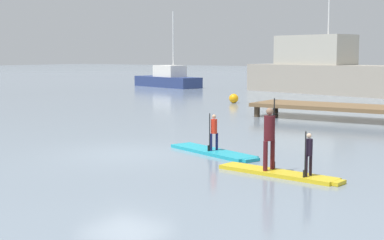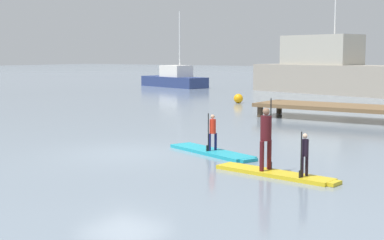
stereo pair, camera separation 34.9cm
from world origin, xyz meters
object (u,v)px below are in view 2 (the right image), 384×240
Objects in this scene: paddler_adult at (266,135)px; paddleboard_far at (276,174)px; motor_boat_small_navy at (174,79)px; paddler_child_solo at (212,130)px; paddleboard_near at (212,152)px; mooring_buoy_mid at (238,98)px; fishing_boat_white_large at (334,72)px; paddler_child_front at (304,153)px.

paddleboard_far is at bearing -8.25° from paddler_adult.
paddler_adult is 39.35m from motor_boat_small_navy.
motor_boat_small_navy is at bearing 128.19° from paddler_child_solo.
paddleboard_near is 6.06× the size of mooring_buoy_mid.
paddler_child_solo is 0.08× the size of fishing_boat_white_large.
paddler_child_solo is at bearing 147.50° from paddler_adult.
motor_boat_small_navy is at bearing 130.05° from paddleboard_far.
paddler_child_solo is 3.59m from paddleboard_far.
motor_boat_small_navy is at bearing 129.75° from paddler_adult.
fishing_boat_white_large is at bearing 103.42° from paddleboard_near.
paddler_child_solo reaches higher than paddler_child_front.
motor_boat_small_navy is (-26.28, 30.41, 0.06)m from paddler_child_front.
paddler_adult is at bearing -32.50° from paddler_child_solo.
mooring_buoy_mid is at bearing 117.43° from paddleboard_near.
motor_boat_small_navy is (-25.16, 30.25, -0.27)m from paddler_adult.
fishing_boat_white_large reaches higher than paddleboard_far.
paddleboard_far is at bearing -49.95° from motor_boat_small_navy.
paddler_adult is at bearing -32.66° from paddleboard_near.
paddler_child_front is (1.12, -0.16, -0.33)m from paddler_adult.
paddler_child_solo is 29.07m from fishing_boat_white_large.
paddler_child_solo is 18.42m from mooring_buoy_mid.
mooring_buoy_mid reaches higher than paddleboard_far.
motor_boat_small_navy is at bearing 138.89° from mooring_buoy_mid.
mooring_buoy_mid is at bearing 124.06° from paddler_child_front.
paddleboard_near is 3.53m from paddleboard_far.
fishing_boat_white_large is at bearing 109.35° from paddler_child_front.
paddler_adult is at bearing 171.99° from paddler_child_front.
mooring_buoy_mid is (-8.48, 16.34, -0.43)m from paddler_child_solo.
paddler_adult reaches higher than paddleboard_near.
paddler_child_front is at bearing -26.35° from paddleboard_near.
motor_boat_small_navy is 18.52m from mooring_buoy_mid.
motor_boat_small_navy is (-22.43, 28.52, 0.02)m from paddler_child_solo.
paddler_adult is 1.64× the size of paddler_child_front.
paddler_child_front is at bearing -26.21° from paddler_child_solo.
fishing_boat_white_large reaches higher than paddler_child_front.
paddler_child_solo is 0.15× the size of motor_boat_small_navy.
fishing_boat_white_large is 15.72m from motor_boat_small_navy.
mooring_buoy_mid is at bearing 122.44° from paddleboard_far.
mooring_buoy_mid is (-11.52, 18.12, 0.24)m from paddleboard_far.
paddleboard_near is at bearing 149.46° from paddleboard_far.
paddleboard_far is at bearing -30.38° from paddler_child_solo.
paddler_child_front is (0.81, -0.11, 0.64)m from paddleboard_far.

